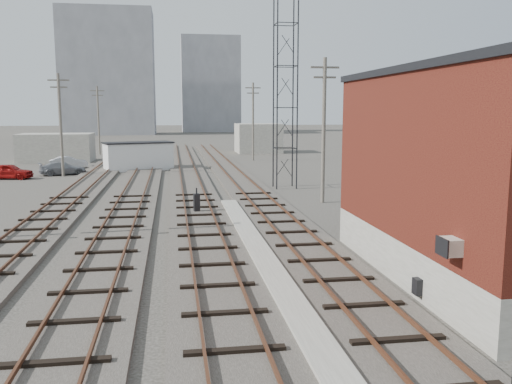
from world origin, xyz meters
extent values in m
plane|color=#282621|center=(0.00, 60.00, 0.00)|extent=(320.00, 320.00, 0.00)
cube|color=#332D28|center=(2.50, 39.00, 0.10)|extent=(3.20, 90.00, 0.20)
cube|color=#4C2816|center=(1.78, 39.00, 0.33)|extent=(0.07, 90.00, 0.12)
cube|color=#4C2816|center=(3.22, 39.00, 0.33)|extent=(0.07, 90.00, 0.12)
cube|color=#332D28|center=(-1.50, 39.00, 0.10)|extent=(3.20, 90.00, 0.20)
cube|color=#4C2816|center=(-2.22, 39.00, 0.33)|extent=(0.07, 90.00, 0.12)
cube|color=#4C2816|center=(-0.78, 39.00, 0.33)|extent=(0.07, 90.00, 0.12)
cube|color=#332D28|center=(-5.50, 39.00, 0.10)|extent=(3.20, 90.00, 0.20)
cube|color=#4C2816|center=(-6.22, 39.00, 0.33)|extent=(0.07, 90.00, 0.12)
cube|color=#4C2816|center=(-4.78, 39.00, 0.33)|extent=(0.07, 90.00, 0.12)
cube|color=#332D28|center=(-9.50, 39.00, 0.10)|extent=(3.20, 90.00, 0.20)
cube|color=#4C2816|center=(-10.22, 39.00, 0.33)|extent=(0.07, 90.00, 0.12)
cube|color=#4C2816|center=(-8.78, 39.00, 0.33)|extent=(0.07, 90.00, 0.12)
cube|color=gray|center=(0.50, 14.00, 0.13)|extent=(0.90, 28.00, 0.26)
cube|color=gray|center=(7.50, 12.00, 0.75)|extent=(6.00, 12.00, 1.50)
cube|color=#5B2415|center=(7.50, 12.00, 4.25)|extent=(6.00, 12.00, 5.50)
cube|color=black|center=(7.50, 12.00, 7.10)|extent=(6.20, 12.20, 0.25)
cube|color=beige|center=(4.28, 8.00, 2.25)|extent=(0.45, 0.62, 0.45)
cube|color=black|center=(4.40, 10.00, 0.50)|extent=(0.20, 0.35, 0.50)
cylinder|color=black|center=(4.75, 34.25, 7.50)|extent=(0.10, 0.10, 15.00)
cylinder|color=black|center=(6.25, 34.25, 7.50)|extent=(0.10, 0.10, 15.00)
cylinder|color=black|center=(4.75, 35.75, 7.50)|extent=(0.10, 0.10, 15.00)
cylinder|color=black|center=(6.25, 35.75, 7.50)|extent=(0.10, 0.10, 15.00)
cylinder|color=#595147|center=(-12.50, 45.00, 4.50)|extent=(0.24, 0.24, 9.00)
cube|color=#595147|center=(-12.50, 45.00, 8.40)|extent=(1.80, 0.12, 0.12)
cube|color=#595147|center=(-12.50, 45.00, 7.80)|extent=(1.40, 0.12, 0.12)
cylinder|color=#595147|center=(-12.50, 70.00, 4.50)|extent=(0.24, 0.24, 9.00)
cube|color=#595147|center=(-12.50, 70.00, 8.40)|extent=(1.80, 0.12, 0.12)
cube|color=#595147|center=(-12.50, 70.00, 7.80)|extent=(1.40, 0.12, 0.12)
cylinder|color=#595147|center=(6.50, 28.00, 4.50)|extent=(0.24, 0.24, 9.00)
cube|color=#595147|center=(6.50, 28.00, 8.40)|extent=(1.80, 0.12, 0.12)
cube|color=#595147|center=(6.50, 28.00, 7.80)|extent=(1.40, 0.12, 0.12)
cylinder|color=#595147|center=(6.50, 58.00, 4.50)|extent=(0.24, 0.24, 9.00)
cube|color=#595147|center=(6.50, 58.00, 8.40)|extent=(1.80, 0.12, 0.12)
cube|color=#595147|center=(6.50, 58.00, 7.80)|extent=(1.40, 0.12, 0.12)
cube|color=gray|center=(-18.00, 135.00, 15.00)|extent=(22.00, 14.00, 30.00)
cube|color=gray|center=(8.00, 150.00, 13.00)|extent=(16.00, 12.00, 26.00)
cube|color=gray|center=(-16.00, 60.00, 1.60)|extent=(8.00, 5.00, 3.20)
cube|color=gray|center=(9.00, 70.00, 2.00)|extent=(6.00, 6.00, 4.00)
cube|color=black|center=(-1.56, 25.20, 0.64)|extent=(0.38, 0.38, 1.07)
cylinder|color=black|center=(-1.56, 25.20, 1.34)|extent=(0.09, 0.09, 0.32)
cube|color=white|center=(-6.17, 49.29, 1.32)|extent=(6.86, 4.45, 2.65)
cube|color=black|center=(-6.17, 49.29, 2.70)|extent=(7.12, 4.71, 0.13)
imported|color=maroon|center=(-16.68, 43.70, 0.66)|extent=(4.09, 2.13, 1.33)
imported|color=#AAACB2|center=(-13.29, 52.05, 0.61)|extent=(3.88, 1.92, 1.22)
imported|color=gray|center=(-12.76, 46.19, 0.59)|extent=(4.41, 2.88, 1.19)
camera|label=1|loc=(-2.82, -4.84, 5.76)|focal=38.00mm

